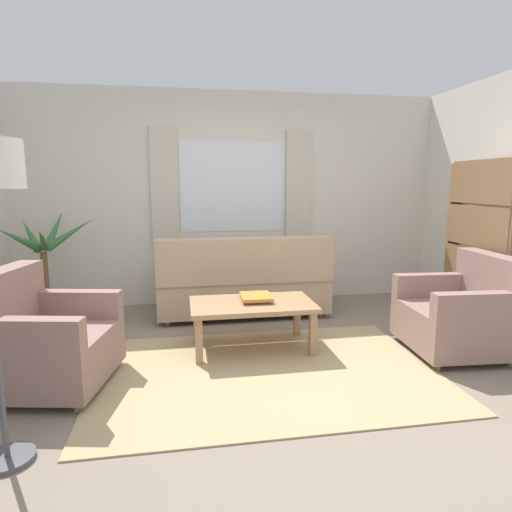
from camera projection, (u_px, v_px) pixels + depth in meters
ground_plane at (267, 373)px, 3.43m from camera, size 6.24×6.24×0.00m
wall_back at (232, 199)px, 5.41m from camera, size 5.32×0.12×2.60m
window_with_curtains at (233, 187)px, 5.30m from camera, size 1.98×0.07×1.40m
area_rug at (267, 372)px, 3.43m from camera, size 2.67×1.83×0.01m
couch at (243, 283)px, 4.88m from camera, size 1.90×0.82×0.92m
armchair_left at (43, 341)px, 3.14m from camera, size 0.97×0.98×0.88m
armchair_right at (461, 313)px, 3.80m from camera, size 0.87×0.89×0.88m
coffee_table at (252, 308)px, 3.86m from camera, size 1.10×0.64×0.44m
book_stack_on_table at (256, 297)px, 3.91m from camera, size 0.28×0.32×0.05m
potted_plant at (47, 279)px, 4.64m from camera, size 0.89×1.06×1.22m
bookshelf at (485, 244)px, 4.30m from camera, size 0.30×0.94×1.72m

